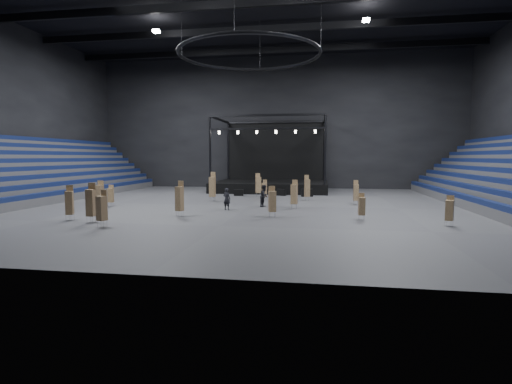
# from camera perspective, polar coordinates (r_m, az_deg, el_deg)

# --- Properties ---
(floor) EXTENTS (50.00, 50.00, 0.00)m
(floor) POSITION_cam_1_polar(r_m,az_deg,el_deg) (35.11, -0.93, -1.97)
(floor) COLOR #454547
(floor) RESTS_ON ground
(wall_back) EXTENTS (50.00, 0.20, 18.00)m
(wall_back) POSITION_cam_1_polar(r_m,az_deg,el_deg) (55.84, 2.90, 9.87)
(wall_back) COLOR black
(wall_back) RESTS_ON ground
(wall_front) EXTENTS (50.00, 0.20, 18.00)m
(wall_front) POSITION_cam_1_polar(r_m,az_deg,el_deg) (15.39, -16.04, 22.72)
(wall_front) COLOR black
(wall_front) RESTS_ON ground
(bleachers_left) EXTENTS (7.20, 40.00, 6.40)m
(bleachers_left) POSITION_cam_1_polar(r_m,az_deg,el_deg) (45.03, -31.04, 1.06)
(bleachers_left) COLOR #4B4B4E
(bleachers_left) RESTS_ON floor
(stage) EXTENTS (14.00, 10.00, 9.20)m
(stage) POSITION_cam_1_polar(r_m,az_deg,el_deg) (50.99, 2.27, 1.84)
(stage) COLOR black
(stage) RESTS_ON floor
(truss_ring) EXTENTS (12.30, 12.30, 5.15)m
(truss_ring) POSITION_cam_1_polar(r_m,az_deg,el_deg) (35.92, -0.96, 19.08)
(truss_ring) COLOR black
(truss_ring) RESTS_ON ceiling
(roof_girders) EXTENTS (49.00, 30.35, 0.70)m
(roof_girders) POSITION_cam_1_polar(r_m,az_deg,el_deg) (37.17, -0.97, 25.37)
(roof_girders) COLOR black
(roof_girders) RESTS_ON ceiling
(flight_case_left) EXTENTS (1.10, 0.66, 0.69)m
(flight_case_left) POSITION_cam_1_polar(r_m,az_deg,el_deg) (44.22, -2.49, -0.08)
(flight_case_left) COLOR black
(flight_case_left) RESTS_ON floor
(flight_case_mid) EXTENTS (1.19, 0.85, 0.71)m
(flight_case_mid) POSITION_cam_1_polar(r_m,az_deg,el_deg) (44.36, 3.62, -0.06)
(flight_case_mid) COLOR black
(flight_case_mid) RESTS_ON floor
(flight_case_right) EXTENTS (1.35, 0.88, 0.83)m
(flight_case_right) POSITION_cam_1_polar(r_m,az_deg,el_deg) (43.62, 7.30, -0.10)
(flight_case_right) COLOR black
(flight_case_right) RESTS_ON floor
(chair_stack_0) EXTENTS (0.59, 0.59, 2.38)m
(chair_stack_0) POSITION_cam_1_polar(r_m,az_deg,el_deg) (29.79, -25.10, -1.32)
(chair_stack_0) COLOR silver
(chair_stack_0) RESTS_ON floor
(chair_stack_1) EXTENTS (0.52, 0.52, 1.87)m
(chair_stack_1) POSITION_cam_1_polar(r_m,az_deg,el_deg) (36.73, -20.03, -0.39)
(chair_stack_1) COLOR silver
(chair_stack_1) RESTS_ON floor
(chair_stack_2) EXTENTS (0.58, 0.58, 2.57)m
(chair_stack_2) POSITION_cam_1_polar(r_m,az_deg,el_deg) (29.33, -10.87, -0.87)
(chair_stack_2) COLOR silver
(chair_stack_2) RESTS_ON floor
(chair_stack_3) EXTENTS (0.45, 0.45, 1.84)m
(chair_stack_3) POSITION_cam_1_polar(r_m,az_deg,el_deg) (27.95, 14.87, -1.91)
(chair_stack_3) COLOR silver
(chair_stack_3) RESTS_ON floor
(chair_stack_4) EXTENTS (0.58, 0.58, 2.83)m
(chair_stack_4) POSITION_cam_1_polar(r_m,az_deg,el_deg) (38.91, -6.25, 0.81)
(chair_stack_4) COLOR silver
(chair_stack_4) RESTS_ON floor
(chair_stack_5) EXTENTS (0.45, 0.45, 2.20)m
(chair_stack_5) POSITION_cam_1_polar(r_m,az_deg,el_deg) (37.05, 14.10, 0.01)
(chair_stack_5) COLOR silver
(chair_stack_5) RESTS_ON floor
(chair_stack_6) EXTENTS (0.59, 0.59, 2.53)m
(chair_stack_6) POSITION_cam_1_polar(r_m,az_deg,el_deg) (39.53, 7.31, 0.65)
(chair_stack_6) COLOR silver
(chair_stack_6) RESTS_ON floor
(chair_stack_7) EXTENTS (0.58, 0.58, 2.35)m
(chair_stack_7) POSITION_cam_1_polar(r_m,az_deg,el_deg) (35.06, -21.46, -0.27)
(chair_stack_7) COLOR silver
(chair_stack_7) RESTS_ON floor
(chair_stack_8) EXTENTS (0.63, 0.63, 2.27)m
(chair_stack_8) POSITION_cam_1_polar(r_m,az_deg,el_deg) (26.08, -21.16, -2.09)
(chair_stack_8) COLOR silver
(chair_stack_8) RESTS_ON floor
(chair_stack_9) EXTENTS (0.50, 0.50, 2.05)m
(chair_stack_9) POSITION_cam_1_polar(r_m,az_deg,el_deg) (39.37, 1.21, 0.35)
(chair_stack_9) COLOR silver
(chair_stack_9) RESTS_ON floor
(chair_stack_10) EXTENTS (0.52, 0.52, 2.60)m
(chair_stack_10) POSITION_cam_1_polar(r_m,az_deg,el_deg) (28.26, -22.52, -1.33)
(chair_stack_10) COLOR silver
(chair_stack_10) RESTS_ON floor
(chair_stack_11) EXTENTS (0.58, 0.58, 2.40)m
(chair_stack_11) POSITION_cam_1_polar(r_m,az_deg,el_deg) (33.14, 5.48, -0.25)
(chair_stack_11) COLOR silver
(chair_stack_11) RESTS_ON floor
(chair_stack_12) EXTENTS (0.68, 0.68, 2.54)m
(chair_stack_12) POSITION_cam_1_polar(r_m,az_deg,el_deg) (42.93, 0.33, 1.07)
(chair_stack_12) COLOR silver
(chair_stack_12) RESTS_ON floor
(chair_stack_13) EXTENTS (0.61, 0.61, 2.22)m
(chair_stack_13) POSITION_cam_1_polar(r_m,az_deg,el_deg) (28.28, 2.33, -1.28)
(chair_stack_13) COLOR silver
(chair_stack_13) RESTS_ON floor
(chair_stack_14) EXTENTS (0.59, 0.59, 1.93)m
(chair_stack_14) POSITION_cam_1_polar(r_m,az_deg,el_deg) (27.29, 25.92, -2.31)
(chair_stack_14) COLOR silver
(chair_stack_14) RESTS_ON floor
(man_center) EXTENTS (0.76, 0.63, 1.78)m
(man_center) POSITION_cam_1_polar(r_m,az_deg,el_deg) (32.39, -4.20, -0.99)
(man_center) COLOR black
(man_center) RESTS_ON floor
(crew_member) EXTENTS (0.94, 1.08, 1.89)m
(crew_member) POSITION_cam_1_polar(r_m,az_deg,el_deg) (34.25, 1.19, -0.56)
(crew_member) COLOR black
(crew_member) RESTS_ON floor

